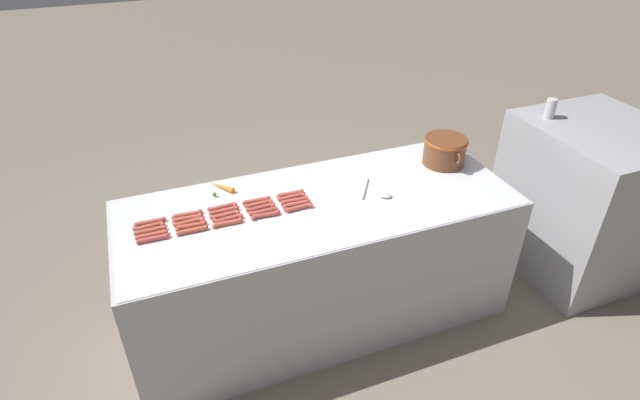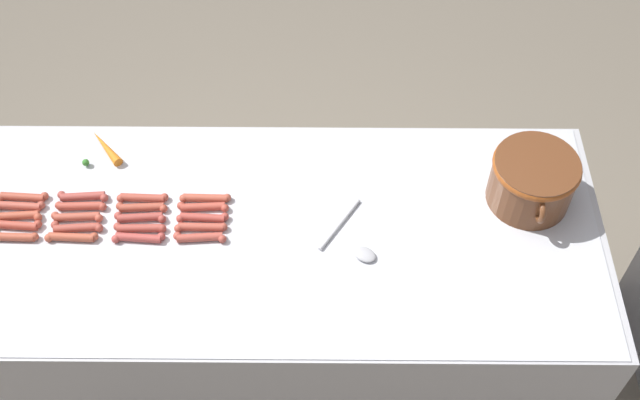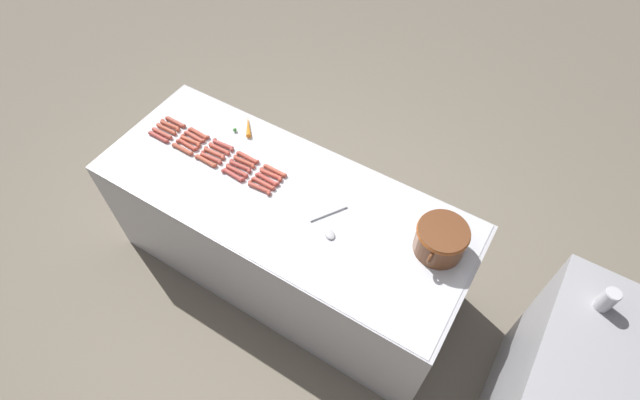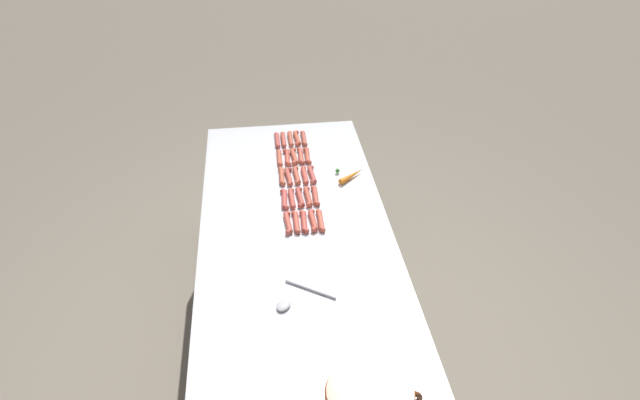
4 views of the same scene
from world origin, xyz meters
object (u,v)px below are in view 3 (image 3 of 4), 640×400
object	(u,v)px
hot_dog_1	(199,133)
hot_dog_23	(233,175)
hot_dog_4	(275,171)
hot_dog_20	(159,137)
hot_dog_9	(271,174)
carrot	(247,127)
hot_dog_6	(195,137)
hot_dog_17	(211,157)
serving_spoon	(329,227)
hot_dog_2	(223,145)
hot_dog_7	(219,149)
hot_dog_22	(206,161)
hot_dog_3	(248,157)
hot_dog_19	(263,183)
hot_dog_5	(170,125)
hot_dog_21	(183,149)
bean_pot	(441,238)
hot_dog_0	(175,122)
hot_dog_12	(214,153)
hot_dog_10	(166,129)
hot_dog_24	(259,188)
hot_dog_8	(244,162)
hot_dog_16	(187,145)
hot_dog_15	(163,133)
hot_dog_11	(191,141)
soda_can	(607,300)
hot_dog_14	(267,179)
hot_dog_18	(237,170)

from	to	relation	value
hot_dog_1	hot_dog_23	xyz separation A→B (m)	(0.15, 0.38, 0.00)
hot_dog_4	hot_dog_20	bearing A→B (deg)	-78.69
hot_dog_9	carrot	world-z (taller)	carrot
hot_dog_4	hot_dog_9	distance (m)	0.03
hot_dog_1	hot_dog_6	world-z (taller)	same
hot_dog_17	serving_spoon	bearing A→B (deg)	86.25
hot_dog_2	hot_dog_17	distance (m)	0.12
hot_dog_4	hot_dog_20	world-z (taller)	same
hot_dog_7	hot_dog_22	bearing A→B (deg)	-2.89
hot_dog_3	hot_dog_19	size ratio (longest dim) A/B	1.00
hot_dog_3	hot_dog_5	xyz separation A→B (m)	(0.04, -0.57, 0.00)
hot_dog_17	hot_dog_21	size ratio (longest dim) A/B	1.00
hot_dog_2	hot_dog_3	size ratio (longest dim) A/B	1.00
hot_dog_6	bean_pot	xyz separation A→B (m)	(-0.05, 1.57, 0.08)
hot_dog_0	carrot	size ratio (longest dim) A/B	1.04
hot_dog_12	hot_dog_7	bearing A→B (deg)	174.75
hot_dog_1	hot_dog_9	bearing A→B (deg)	86.49
hot_dog_0	hot_dog_3	distance (m)	0.56
hot_dog_7	hot_dog_10	size ratio (longest dim) A/B	1.00
hot_dog_4	hot_dog_24	size ratio (longest dim) A/B	1.00
bean_pot	hot_dog_5	bearing A→B (deg)	-88.18
hot_dog_8	hot_dog_16	distance (m)	0.38
hot_dog_6	hot_dog_17	world-z (taller)	same
hot_dog_15	hot_dog_24	xyz separation A→B (m)	(0.04, 0.76, 0.00)
hot_dog_5	hot_dog_24	distance (m)	0.77
hot_dog_17	bean_pot	size ratio (longest dim) A/B	0.49
hot_dog_11	hot_dog_15	world-z (taller)	same
hot_dog_1	hot_dog_21	size ratio (longest dim) A/B	1.00
hot_dog_7	hot_dog_24	xyz separation A→B (m)	(0.11, 0.38, 0.00)
hot_dog_21	soda_can	xyz separation A→B (m)	(-0.13, 2.29, 0.25)
bean_pot	hot_dog_11	bearing A→B (deg)	-86.73
hot_dog_14	hot_dog_8	bearing A→B (deg)	-101.23
hot_dog_9	hot_dog_12	size ratio (longest dim) A/B	1.00
hot_dog_18	hot_dog_20	distance (m)	0.57
hot_dog_3	hot_dog_9	world-z (taller)	same
hot_dog_6	hot_dog_22	size ratio (longest dim) A/B	1.00
hot_dog_19	hot_dog_20	xyz separation A→B (m)	(0.04, -0.75, 0.00)
hot_dog_20	hot_dog_3	bearing A→B (deg)	105.00
hot_dog_8	hot_dog_11	distance (m)	0.38
hot_dog_21	hot_dog_24	distance (m)	0.56
hot_dog_3	hot_dog_17	distance (m)	0.21
hot_dog_10	hot_dog_17	world-z (taller)	same
hot_dog_5	carrot	bearing A→B (deg)	119.88
hot_dog_8	bean_pot	xyz separation A→B (m)	(-0.05, 1.19, 0.08)
hot_dog_3	hot_dog_23	distance (m)	0.15
hot_dog_20	hot_dog_22	world-z (taller)	same
hot_dog_4	bean_pot	xyz separation A→B (m)	(-0.02, 1.00, 0.08)
hot_dog_10	hot_dog_2	bearing A→B (deg)	101.84
hot_dog_3	hot_dog_1	bearing A→B (deg)	-90.09
hot_dog_12	serving_spoon	xyz separation A→B (m)	(0.09, 0.85, -0.00)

